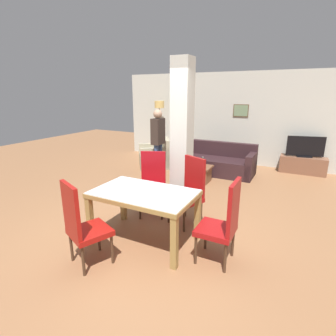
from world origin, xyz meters
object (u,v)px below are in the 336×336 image
(bottle, at_px, (203,163))
(tv_stand, at_px, (303,165))
(dining_chair_near_left, at_px, (82,223))
(dining_chair_far_left, at_px, (153,182))
(standing_person, at_px, (158,138))
(tv_screen, at_px, (305,147))
(sofa, at_px, (215,162))
(floor_lamp, at_px, (159,110))
(coffee_table, at_px, (199,173))
(armchair, at_px, (156,157))
(dining_chair_far_right, at_px, (189,190))
(dining_chair_head_right, at_px, (223,221))
(dining_table, at_px, (144,202))

(bottle, height_order, tv_stand, bottle)
(dining_chair_near_left, bearing_deg, dining_chair_far_left, 113.14)
(bottle, height_order, standing_person, standing_person)
(bottle, distance_m, tv_screen, 2.93)
(bottle, xyz_separation_m, tv_stand, (2.15, 1.97, -0.27))
(standing_person, bearing_deg, sofa, 126.18)
(floor_lamp, xyz_separation_m, standing_person, (0.92, -1.75, -0.57))
(sofa, distance_m, coffee_table, 0.93)
(sofa, bearing_deg, armchair, 8.05)
(armchair, relative_size, tv_stand, 1.01)
(sofa, bearing_deg, dining_chair_far_right, 98.89)
(dining_chair_far_right, bearing_deg, floor_lamp, -31.19)
(dining_chair_far_left, bearing_deg, dining_chair_near_left, 67.39)
(dining_chair_far_left, distance_m, sofa, 2.95)
(dining_chair_head_right, height_order, standing_person, standing_person)
(dining_chair_far_left, height_order, floor_lamp, floor_lamp)
(dining_chair_near_left, bearing_deg, armchair, 131.59)
(dining_chair_far_right, bearing_deg, dining_chair_head_right, 158.33)
(bottle, bearing_deg, tv_stand, 42.51)
(sofa, xyz_separation_m, tv_stand, (2.13, 1.02, -0.05))
(coffee_table, height_order, floor_lamp, floor_lamp)
(tv_screen, bearing_deg, tv_stand, 180.00)
(dining_table, bearing_deg, dining_chair_near_left, -113.17)
(dining_chair_near_left, relative_size, armchair, 0.95)
(armchair, bearing_deg, tv_stand, -107.21)
(dining_chair_near_left, bearing_deg, floor_lamp, 132.58)
(dining_chair_far_left, relative_size, tv_stand, 0.97)
(sofa, bearing_deg, dining_table, 91.53)
(armchair, bearing_deg, bottle, -148.13)
(dining_chair_head_right, bearing_deg, coffee_table, 25.78)
(dining_chair_head_right, relative_size, dining_chair_far_left, 1.00)
(bottle, xyz_separation_m, tv_screen, (2.15, 1.97, 0.23))
(dining_chair_head_right, xyz_separation_m, coffee_table, (-1.39, 2.87, -0.38))
(dining_chair_head_right, xyz_separation_m, dining_chair_near_left, (-1.52, -0.85, 0.00))
(dining_table, height_order, floor_lamp, floor_lamp)
(dining_table, distance_m, dining_chair_near_left, 0.92)
(sofa, distance_m, armchair, 1.74)
(coffee_table, bearing_deg, bottle, -21.39)
(dining_chair_far_right, xyz_separation_m, armchair, (-2.19, 2.73, -0.29))
(dining_chair_far_right, bearing_deg, tv_stand, -88.59)
(dining_table, bearing_deg, dining_chair_far_left, 112.58)
(armchair, relative_size, floor_lamp, 0.63)
(armchair, xyz_separation_m, floor_lamp, (-0.48, 1.11, 1.27))
(coffee_table, bearing_deg, dining_table, -85.47)
(tv_stand, bearing_deg, dining_table, -112.87)
(sofa, relative_size, floor_lamp, 1.11)
(dining_chair_far_left, distance_m, armchair, 3.06)
(bottle, bearing_deg, armchair, 157.21)
(dining_chair_far_right, height_order, standing_person, standing_person)
(dining_chair_far_right, bearing_deg, bottle, -52.29)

